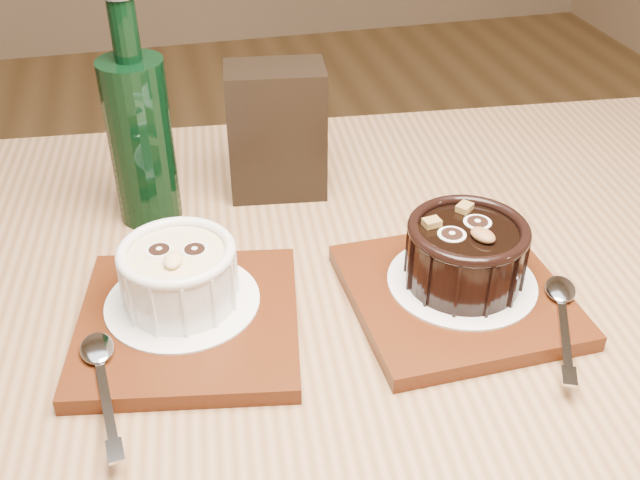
# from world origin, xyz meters

# --- Properties ---
(table) EXTENTS (1.27, 0.90, 0.75)m
(table) POSITION_xyz_m (0.06, -0.29, 0.66)
(table) COLOR brown
(table) RESTS_ON ground
(tray_left) EXTENTS (0.21, 0.21, 0.01)m
(tray_left) POSITION_xyz_m (-0.05, -0.26, 0.76)
(tray_left) COLOR #51220D
(tray_left) RESTS_ON table
(doily_left) EXTENTS (0.13, 0.13, 0.00)m
(doily_left) POSITION_xyz_m (-0.06, -0.24, 0.77)
(doily_left) COLOR white
(doily_left) RESTS_ON tray_left
(ramekin_white) EXTENTS (0.10, 0.10, 0.06)m
(ramekin_white) POSITION_xyz_m (-0.06, -0.25, 0.80)
(ramekin_white) COLOR white
(ramekin_white) RESTS_ON doily_left
(spoon_left) EXTENTS (0.04, 0.14, 0.01)m
(spoon_left) POSITION_xyz_m (-0.12, -0.33, 0.77)
(spoon_left) COLOR silver
(spoon_left) RESTS_ON tray_left
(tray_right) EXTENTS (0.18, 0.18, 0.01)m
(tray_right) POSITION_xyz_m (0.18, -0.28, 0.76)
(tray_right) COLOR #51220D
(tray_right) RESTS_ON table
(doily_right) EXTENTS (0.13, 0.13, 0.00)m
(doily_right) POSITION_xyz_m (0.18, -0.28, 0.77)
(doily_right) COLOR white
(doily_right) RESTS_ON tray_right
(ramekin_dark) EXTENTS (0.10, 0.10, 0.06)m
(ramekin_dark) POSITION_xyz_m (0.18, -0.28, 0.80)
(ramekin_dark) COLOR black
(ramekin_dark) RESTS_ON doily_right
(spoon_right) EXTENTS (0.08, 0.13, 0.01)m
(spoon_right) POSITION_xyz_m (0.25, -0.34, 0.77)
(spoon_right) COLOR silver
(spoon_right) RESTS_ON tray_right
(condiment_stand) EXTENTS (0.11, 0.07, 0.14)m
(condiment_stand) POSITION_xyz_m (0.06, -0.06, 0.82)
(condiment_stand) COLOR black
(condiment_stand) RESTS_ON table
(green_bottle) EXTENTS (0.06, 0.06, 0.23)m
(green_bottle) POSITION_xyz_m (-0.07, -0.08, 0.84)
(green_bottle) COLOR black
(green_bottle) RESTS_ON table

